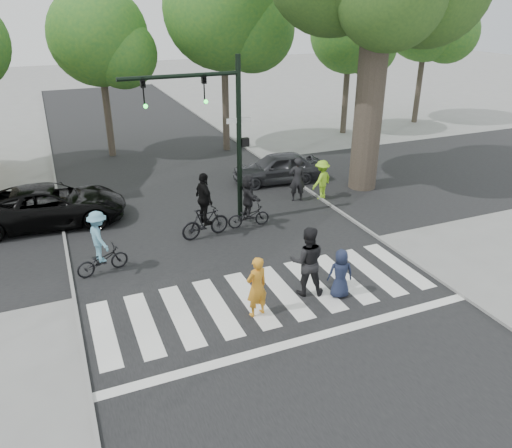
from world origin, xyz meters
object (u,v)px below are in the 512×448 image
(cyclist_mid, at_px, (205,211))
(car_suv, at_px, (50,205))
(cyclist_right, at_px, (248,204))
(traffic_signal, at_px, (216,120))
(pedestrian_child, at_px, (340,274))
(cyclist_left, at_px, (100,247))
(car_grey, at_px, (277,168))
(pedestrian_woman, at_px, (257,287))
(pedestrian_adult, at_px, (307,261))

(cyclist_mid, height_order, car_suv, cyclist_mid)
(cyclist_right, bearing_deg, traffic_signal, 145.35)
(pedestrian_child, relative_size, cyclist_mid, 0.61)
(cyclist_left, height_order, cyclist_right, cyclist_left)
(cyclist_right, bearing_deg, car_suv, 155.26)
(car_grey, bearing_deg, cyclist_mid, -42.65)
(car_grey, bearing_deg, pedestrian_child, -8.88)
(pedestrian_woman, bearing_deg, cyclist_mid, -104.46)
(cyclist_right, xyz_separation_m, car_suv, (-6.62, 3.05, -0.14))
(cyclist_left, relative_size, cyclist_right, 1.02)
(pedestrian_child, bearing_deg, traffic_signal, -58.70)
(pedestrian_child, relative_size, cyclist_left, 0.72)
(pedestrian_child, distance_m, pedestrian_adult, 0.98)
(traffic_signal, distance_m, cyclist_right, 3.22)
(pedestrian_child, bearing_deg, pedestrian_adult, -15.78)
(cyclist_mid, height_order, cyclist_right, cyclist_mid)
(pedestrian_child, distance_m, cyclist_left, 7.14)
(pedestrian_woman, relative_size, pedestrian_adult, 0.84)
(traffic_signal, height_order, pedestrian_adult, traffic_signal)
(pedestrian_adult, xyz_separation_m, cyclist_left, (-5.16, 3.44, -0.15))
(traffic_signal, distance_m, car_suv, 6.94)
(pedestrian_adult, height_order, cyclist_left, pedestrian_adult)
(cyclist_mid, relative_size, car_suv, 0.44)
(pedestrian_adult, relative_size, car_grey, 0.51)
(pedestrian_woman, relative_size, car_suv, 0.32)
(traffic_signal, height_order, cyclist_right, traffic_signal)
(pedestrian_child, xyz_separation_m, cyclist_left, (-5.95, 3.94, 0.15))
(traffic_signal, distance_m, pedestrian_woman, 6.74)
(pedestrian_woman, xyz_separation_m, cyclist_left, (-3.45, 3.88, 0.02))
(pedestrian_child, relative_size, car_suv, 0.27)
(pedestrian_adult, relative_size, cyclist_mid, 0.87)
(traffic_signal, relative_size, pedestrian_woman, 3.50)
(car_grey, bearing_deg, cyclist_right, -31.36)
(pedestrian_woman, distance_m, car_grey, 10.51)
(cyclist_right, xyz_separation_m, car_grey, (3.02, 3.99, -0.20))
(traffic_signal, height_order, cyclist_mid, traffic_signal)
(cyclist_mid, height_order, car_grey, cyclist_mid)
(pedestrian_child, bearing_deg, car_suv, -32.24)
(pedestrian_woman, distance_m, pedestrian_adult, 1.78)
(traffic_signal, xyz_separation_m, car_suv, (-5.69, 2.41, -3.16))
(car_grey, bearing_deg, car_suv, -78.69)
(traffic_signal, xyz_separation_m, cyclist_right, (0.93, -0.64, -3.02))
(cyclist_right, bearing_deg, cyclist_left, -165.32)
(cyclist_right, bearing_deg, cyclist_mid, -172.93)
(cyclist_mid, bearing_deg, car_grey, 41.60)
(pedestrian_woman, height_order, car_grey, pedestrian_woman)
(pedestrian_adult, bearing_deg, traffic_signal, -61.24)
(pedestrian_woman, height_order, cyclist_left, cyclist_left)
(pedestrian_child, xyz_separation_m, car_suv, (-7.20, 8.40, 0.02))
(pedestrian_child, xyz_separation_m, car_grey, (2.44, 9.34, -0.03))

